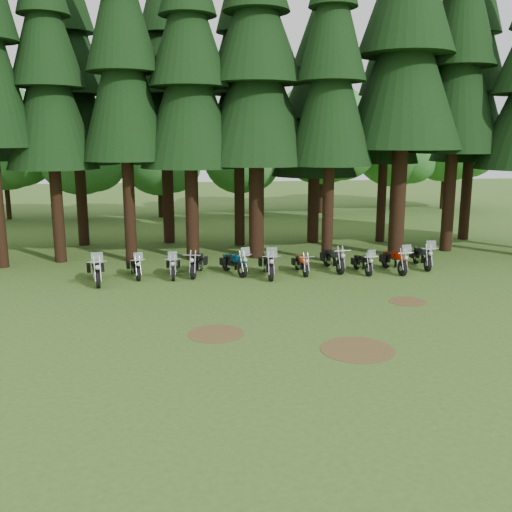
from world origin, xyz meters
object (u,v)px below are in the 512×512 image
object	(u,v)px
motorcycle_5	(268,265)
motorcycle_8	(363,264)
motorcycle_7	(333,260)
motorcycle_10	(422,257)
motorcycle_3	(197,264)
motorcycle_1	(135,268)
motorcycle_9	(394,261)
motorcycle_0	(96,271)
motorcycle_2	(173,267)
motorcycle_6	(301,264)
motorcycle_4	(234,264)

from	to	relation	value
motorcycle_5	motorcycle_8	size ratio (longest dim) A/B	1.23
motorcycle_7	motorcycle_10	distance (m)	4.35
motorcycle_3	motorcycle_5	bearing A→B (deg)	-1.33
motorcycle_1	motorcycle_9	distance (m)	11.80
motorcycle_8	motorcycle_5	bearing A→B (deg)	176.29
motorcycle_0	motorcycle_2	size ratio (longest dim) A/B	1.17
motorcycle_3	motorcycle_6	world-z (taller)	motorcycle_3
motorcycle_6	motorcycle_1	bearing A→B (deg)	175.15
motorcycle_7	motorcycle_10	xyz separation A→B (m)	(4.35, -0.08, 0.00)
motorcycle_0	motorcycle_6	bearing A→B (deg)	-7.51
motorcycle_0	motorcycle_8	xyz separation A→B (m)	(11.85, 0.08, -0.10)
motorcycle_1	motorcycle_8	world-z (taller)	motorcycle_1
motorcycle_2	motorcycle_7	xyz separation A→B (m)	(7.42, 0.15, 0.05)
motorcycle_3	motorcycle_1	bearing A→B (deg)	-164.31
motorcycle_6	motorcycle_7	bearing A→B (deg)	11.70
motorcycle_6	motorcycle_8	distance (m)	2.82
motorcycle_1	motorcycle_9	size ratio (longest dim) A/B	0.88
motorcycle_4	motorcycle_6	distance (m)	3.07
motorcycle_7	motorcycle_8	xyz separation A→B (m)	(1.18, -0.71, -0.08)
motorcycle_10	motorcycle_6	bearing A→B (deg)	-171.03
motorcycle_3	motorcycle_6	size ratio (longest dim) A/B	1.15
motorcycle_1	motorcycle_5	distance (m)	5.92
motorcycle_9	motorcycle_4	bearing A→B (deg)	169.49
motorcycle_5	motorcycle_9	world-z (taller)	motorcycle_5
motorcycle_8	motorcycle_9	world-z (taller)	motorcycle_9
motorcycle_1	motorcycle_2	xyz separation A→B (m)	(1.66, -0.18, 0.01)
motorcycle_6	motorcycle_10	distance (m)	5.98
motorcycle_4	motorcycle_9	bearing A→B (deg)	-26.79
motorcycle_0	motorcycle_5	world-z (taller)	motorcycle_0
motorcycle_8	motorcycle_3	bearing A→B (deg)	169.59
motorcycle_6	motorcycle_8	size ratio (longest dim) A/B	1.01
motorcycle_3	motorcycle_10	bearing A→B (deg)	12.97
motorcycle_1	motorcycle_3	xyz separation A→B (m)	(2.73, 0.08, 0.05)
motorcycle_7	motorcycle_1	bearing A→B (deg)	174.88
motorcycle_0	motorcycle_3	xyz separation A→B (m)	(4.32, 0.90, -0.03)
motorcycle_0	motorcycle_8	distance (m)	11.85
motorcycle_0	motorcycle_1	world-z (taller)	motorcycle_0
motorcycle_3	motorcycle_8	xyz separation A→B (m)	(7.54, -0.82, -0.07)
motorcycle_2	motorcycle_8	size ratio (longest dim) A/B	1.07
motorcycle_1	motorcycle_4	size ratio (longest dim) A/B	0.95
motorcycle_1	motorcycle_5	size ratio (longest dim) A/B	0.85
motorcycle_0	motorcycle_9	bearing A→B (deg)	-9.88
motorcycle_5	motorcycle_8	bearing A→B (deg)	3.07
motorcycle_4	motorcycle_9	size ratio (longest dim) A/B	0.93
motorcycle_1	motorcycle_3	size ratio (longest dim) A/B	0.90
motorcycle_1	motorcycle_2	world-z (taller)	motorcycle_2
motorcycle_10	motorcycle_5	bearing A→B (deg)	-168.92
motorcycle_7	motorcycle_10	bearing A→B (deg)	-5.96
motorcycle_8	motorcycle_1	bearing A→B (deg)	171.69
motorcycle_5	motorcycle_7	size ratio (longest dim) A/B	1.02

